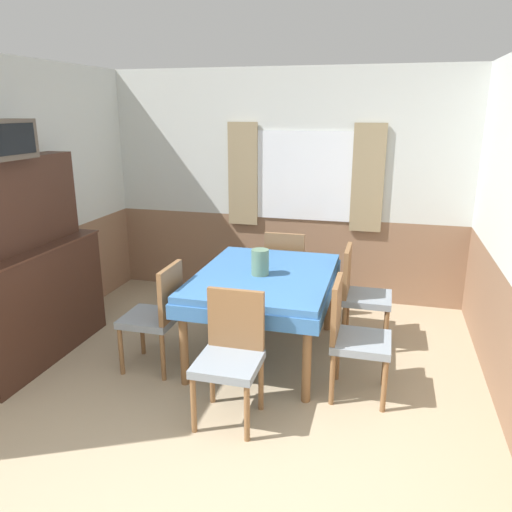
{
  "coord_description": "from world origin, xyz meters",
  "views": [
    {
      "loc": [
        1.14,
        -1.92,
        2.15
      ],
      "look_at": [
        0.08,
        2.1,
        0.93
      ],
      "focal_mm": 35.0,
      "sensor_mm": 36.0,
      "label": 1
    }
  ],
  "objects_px": {
    "chair_head_window": "(286,269)",
    "chair_head_near": "(231,352)",
    "dining_table": "(264,284)",
    "chair_right_near": "(352,334)",
    "chair_right_far": "(360,292)",
    "sideboard": "(29,277)",
    "tv": "(0,140)",
    "vase": "(260,262)",
    "chair_left_near": "(157,313)"
  },
  "relations": [
    {
      "from": "chair_head_near",
      "to": "vase",
      "type": "relative_size",
      "value": 4.12
    },
    {
      "from": "tv",
      "to": "vase",
      "type": "xyz_separation_m",
      "value": [
        1.9,
        0.68,
        -1.04
      ]
    },
    {
      "from": "chair_right_far",
      "to": "tv",
      "type": "bearing_deg",
      "value": -66.27
    },
    {
      "from": "chair_right_near",
      "to": "sideboard",
      "type": "bearing_deg",
      "value": -88.2
    },
    {
      "from": "chair_right_near",
      "to": "sideboard",
      "type": "distance_m",
      "value": 2.79
    },
    {
      "from": "dining_table",
      "to": "chair_head_near",
      "type": "xyz_separation_m",
      "value": [
        -0.0,
        -0.99,
        -0.16
      ]
    },
    {
      "from": "chair_right_far",
      "to": "sideboard",
      "type": "relative_size",
      "value": 0.52
    },
    {
      "from": "chair_left_near",
      "to": "dining_table",
      "type": "bearing_deg",
      "value": -59.54
    },
    {
      "from": "chair_right_far",
      "to": "chair_left_near",
      "type": "height_order",
      "value": "same"
    },
    {
      "from": "dining_table",
      "to": "chair_right_far",
      "type": "relative_size",
      "value": 1.66
    },
    {
      "from": "chair_right_far",
      "to": "chair_right_near",
      "type": "bearing_deg",
      "value": 0.0
    },
    {
      "from": "chair_right_far",
      "to": "chair_right_near",
      "type": "relative_size",
      "value": 1.0
    },
    {
      "from": "chair_head_window",
      "to": "chair_right_near",
      "type": "height_order",
      "value": "same"
    },
    {
      "from": "chair_right_near",
      "to": "vase",
      "type": "xyz_separation_m",
      "value": [
        -0.84,
        0.43,
        0.38
      ]
    },
    {
      "from": "chair_right_far",
      "to": "sideboard",
      "type": "height_order",
      "value": "sideboard"
    },
    {
      "from": "chair_right_far",
      "to": "tv",
      "type": "relative_size",
      "value": 1.79
    },
    {
      "from": "chair_head_window",
      "to": "vase",
      "type": "xyz_separation_m",
      "value": [
        -0.03,
        -1.04,
        0.38
      ]
    },
    {
      "from": "chair_right_near",
      "to": "vase",
      "type": "bearing_deg",
      "value": -116.99
    },
    {
      "from": "chair_head_window",
      "to": "vase",
      "type": "relative_size",
      "value": 4.12
    },
    {
      "from": "chair_head_near",
      "to": "chair_right_far",
      "type": "bearing_deg",
      "value": -118.92
    },
    {
      "from": "dining_table",
      "to": "vase",
      "type": "xyz_separation_m",
      "value": [
        -0.03,
        -0.05,
        0.22
      ]
    },
    {
      "from": "chair_left_near",
      "to": "sideboard",
      "type": "relative_size",
      "value": 0.52
    },
    {
      "from": "sideboard",
      "to": "chair_head_window",
      "type": "bearing_deg",
      "value": 38.25
    },
    {
      "from": "chair_right_near",
      "to": "chair_head_near",
      "type": "bearing_deg",
      "value": -57.64
    },
    {
      "from": "chair_head_near",
      "to": "vase",
      "type": "height_order",
      "value": "vase"
    },
    {
      "from": "chair_left_near",
      "to": "vase",
      "type": "xyz_separation_m",
      "value": [
        0.78,
        0.43,
        0.38
      ]
    },
    {
      "from": "chair_head_window",
      "to": "sideboard",
      "type": "xyz_separation_m",
      "value": [
        -1.97,
        -1.55,
        0.24
      ]
    },
    {
      "from": "chair_head_near",
      "to": "dining_table",
      "type": "bearing_deg",
      "value": -90.0
    },
    {
      "from": "chair_left_near",
      "to": "sideboard",
      "type": "xyz_separation_m",
      "value": [
        -1.16,
        -0.09,
        0.24
      ]
    },
    {
      "from": "tv",
      "to": "chair_left_near",
      "type": "bearing_deg",
      "value": 12.61
    },
    {
      "from": "chair_head_window",
      "to": "chair_head_near",
      "type": "relative_size",
      "value": 1.0
    },
    {
      "from": "chair_right_far",
      "to": "tv",
      "type": "height_order",
      "value": "tv"
    },
    {
      "from": "dining_table",
      "to": "tv",
      "type": "distance_m",
      "value": 2.41
    },
    {
      "from": "chair_right_near",
      "to": "sideboard",
      "type": "relative_size",
      "value": 0.52
    },
    {
      "from": "dining_table",
      "to": "chair_right_near",
      "type": "relative_size",
      "value": 1.66
    },
    {
      "from": "vase",
      "to": "chair_head_window",
      "type": "bearing_deg",
      "value": 88.47
    },
    {
      "from": "chair_right_near",
      "to": "dining_table",
      "type": "bearing_deg",
      "value": -120.46
    },
    {
      "from": "chair_head_near",
      "to": "vase",
      "type": "distance_m",
      "value": 1.01
    },
    {
      "from": "chair_head_window",
      "to": "tv",
      "type": "height_order",
      "value": "tv"
    },
    {
      "from": "chair_head_window",
      "to": "chair_right_near",
      "type": "bearing_deg",
      "value": -61.08
    },
    {
      "from": "chair_head_near",
      "to": "chair_right_near",
      "type": "xyz_separation_m",
      "value": [
        0.81,
        0.51,
        0.0
      ]
    },
    {
      "from": "chair_head_window",
      "to": "tv",
      "type": "xyz_separation_m",
      "value": [
        -1.92,
        -1.71,
        1.42
      ]
    },
    {
      "from": "chair_head_near",
      "to": "sideboard",
      "type": "height_order",
      "value": "sideboard"
    },
    {
      "from": "chair_left_near",
      "to": "sideboard",
      "type": "distance_m",
      "value": 1.19
    },
    {
      "from": "dining_table",
      "to": "chair_right_near",
      "type": "xyz_separation_m",
      "value": [
        0.81,
        -0.48,
        -0.16
      ]
    },
    {
      "from": "chair_head_near",
      "to": "tv",
      "type": "relative_size",
      "value": 1.79
    },
    {
      "from": "chair_head_window",
      "to": "chair_head_near",
      "type": "height_order",
      "value": "same"
    },
    {
      "from": "vase",
      "to": "chair_right_far",
      "type": "bearing_deg",
      "value": 32.13
    },
    {
      "from": "dining_table",
      "to": "vase",
      "type": "bearing_deg",
      "value": -119.13
    },
    {
      "from": "vase",
      "to": "tv",
      "type": "bearing_deg",
      "value": -160.38
    }
  ]
}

